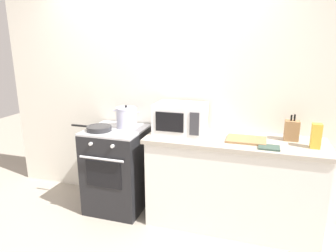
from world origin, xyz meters
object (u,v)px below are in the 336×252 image
knife_block (292,130)px  pasta_box (316,136)px  stock_pot (126,117)px  frying_pan (99,128)px  stove (117,169)px  microwave (180,118)px  oven_mitt (269,147)px  cutting_board (246,140)px

knife_block → pasta_box: bearing=-42.5°
stock_pot → frying_pan: (-0.22, -0.21, -0.08)m
knife_block → pasta_box: (0.19, -0.17, 0.01)m
stove → frying_pan: size_ratio=2.01×
stove → pasta_box: pasta_box is taller
stock_pot → knife_block: size_ratio=1.22×
stock_pot → microwave: bearing=-1.5°
stock_pot → stove: bearing=-132.6°
microwave → oven_mitt: microwave is taller
microwave → pasta_box: (1.25, -0.11, -0.04)m
stove → frying_pan: 0.52m
cutting_board → oven_mitt: cutting_board is taller
knife_block → oven_mitt: size_ratio=1.39×
stock_pot → frying_pan: bearing=-137.2°
stove → oven_mitt: (1.56, -0.16, 0.47)m
oven_mitt → microwave: bearing=164.6°
stove → oven_mitt: oven_mitt is taller
knife_block → microwave: bearing=-176.7°
pasta_box → microwave: bearing=175.1°
microwave → cutting_board: bearing=-6.7°
oven_mitt → knife_block: bearing=56.8°
knife_block → frying_pan: bearing=-172.4°
cutting_board → stock_pot: bearing=175.8°
pasta_box → cutting_board: bearing=177.1°
stock_pot → microwave: size_ratio=0.61×
microwave → knife_block: 1.07m
cutting_board → knife_block: 0.43m
cutting_board → oven_mitt: (0.20, -0.16, -0.00)m
stock_pot → frying_pan: size_ratio=0.67×
microwave → oven_mitt: 0.91m
frying_pan → pasta_box: pasta_box is taller
cutting_board → stove: bearing=-180.0°
stock_pot → cutting_board: bearing=-4.2°
stock_pot → cutting_board: 1.28m
frying_pan → stove: bearing=39.5°
pasta_box → knife_block: bearing=137.5°
stove → stock_pot: 0.58m
stove → pasta_box: (1.94, -0.03, 0.57)m
microwave → cutting_board: (0.66, -0.08, -0.14)m
pasta_box → oven_mitt: (-0.38, -0.13, -0.10)m
frying_pan → oven_mitt: size_ratio=2.54×
frying_pan → oven_mitt: bearing=-1.6°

